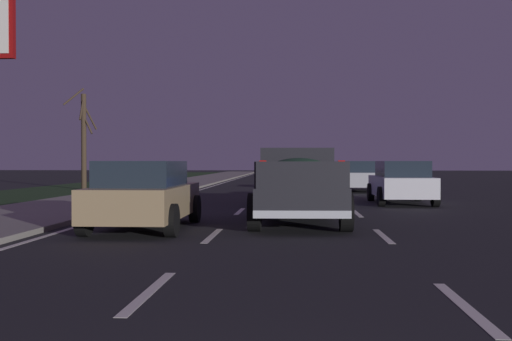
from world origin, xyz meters
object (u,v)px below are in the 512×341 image
Objects in this scene: sedan_white at (401,182)px; sedan_silver at (362,176)px; bare_tree_far at (84,138)px; pickup_truck at (297,183)px; sedan_blue at (291,182)px; sedan_tan at (144,194)px.

sedan_white and sedan_silver have the same top height.
bare_tree_far is at bearing 56.31° from sedan_white.
pickup_truck is 20.84m from bare_tree_far.
sedan_blue is 8.95m from sedan_tan.
pickup_truck is 8.00m from sedan_white.
bare_tree_far reaches higher than sedan_tan.
pickup_truck is 1.24× the size of sedan_tan.
sedan_silver is at bearing -94.72° from bare_tree_far.
bare_tree_far is (10.19, 15.29, 2.00)m from sedan_white.
bare_tree_far is at bearing 85.28° from sedan_silver.
sedan_blue is 1.01× the size of sedan_white.
bare_tree_far is at bearing 23.24° from sedan_tan.
pickup_truck reaches higher than sedan_tan.
sedan_tan is (-1.60, 3.45, -0.20)m from pickup_truck.
pickup_truck reaches higher than sedan_white.
sedan_silver is at bearing -20.97° from sedan_tan.
bare_tree_far is at bearing 47.13° from sedan_blue.
sedan_silver and sedan_tan have the same top height.
sedan_blue is 1.00× the size of sedan_silver.
sedan_blue is at bearing -21.15° from sedan_tan.
sedan_blue and sedan_white have the same top height.
pickup_truck is at bearing -178.13° from sedan_blue.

